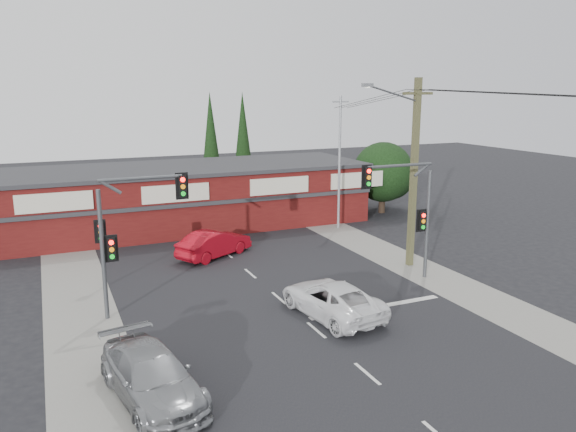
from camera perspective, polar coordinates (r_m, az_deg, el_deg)
name	(u,v)px	position (r m, az deg, el deg)	size (l,w,h in m)	color
ground	(290,308)	(25.05, 0.19, -9.30)	(120.00, 120.00, 0.00)	black
road_strip	(251,274)	(29.40, -3.79, -5.92)	(14.00, 70.00, 0.01)	black
verge_left	(78,298)	(27.86, -20.60, -7.80)	(3.00, 70.00, 0.02)	gray
verge_right	(389,255)	(33.12, 10.20, -3.93)	(3.00, 70.00, 0.02)	gray
stop_line	(376,307)	(25.38, 8.93, -9.12)	(6.50, 0.35, 0.01)	silver
white_suv	(332,299)	(24.09, 4.46, -8.38)	(2.44, 5.30, 1.47)	white
silver_suv	(152,376)	(18.46, -13.68, -15.53)	(2.14, 5.27, 1.53)	gray
red_sedan	(214,243)	(32.46, -7.50, -2.79)	(1.63, 4.68, 1.54)	#A40A17
lane_dashes	(264,285)	(27.78, -2.48, -7.02)	(0.12, 43.93, 0.01)	silver
shop_building	(178,196)	(39.79, -11.12, 1.98)	(27.30, 8.40, 4.22)	#4B0F0F
tree_cluster	(382,175)	(44.36, 9.51, 4.14)	(5.90, 5.10, 5.50)	#2D2116
conifer_near	(211,138)	(47.19, -7.84, 7.86)	(1.80, 1.80, 9.25)	#2D2116
conifer_far	(243,135)	(50.15, -4.60, 8.21)	(1.80, 1.80, 9.25)	#2D2116
traffic_mast_left	(128,225)	(24.05, -15.95, -0.90)	(3.77, 0.27, 5.97)	#47494C
traffic_mast_right	(410,203)	(28.09, 12.25, 1.25)	(3.96, 0.27, 5.97)	#47494C
pedestal_signal	(101,240)	(28.20, -18.47, -2.29)	(0.55, 0.27, 3.38)	#47494C
utility_pole	(412,167)	(30.31, 12.50, 4.85)	(4.38, 0.59, 10.00)	brown
steel_pole	(339,160)	(38.28, 5.25, 5.64)	(1.20, 0.16, 9.00)	gray
power_lines	(495,98)	(25.93, 20.32, 11.18)	(2.01, 29.00, 1.22)	black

